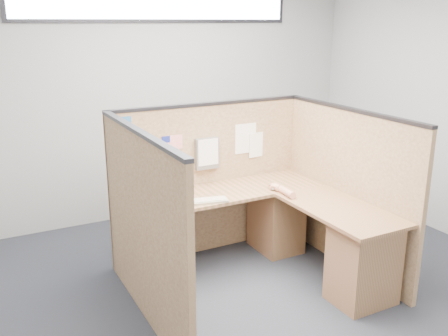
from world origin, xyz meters
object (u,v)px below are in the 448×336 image
keyboard (206,201)px  mouse (275,188)px  l_desk (262,235)px  laptop (160,189)px

keyboard → mouse: mouse is taller
l_desk → mouse: 0.48m
mouse → keyboard: bearing=-180.0°
keyboard → mouse: (0.73, 0.00, 0.01)m
laptop → keyboard: (0.29, -0.38, -0.04)m
l_desk → keyboard: bearing=158.4°
mouse → l_desk: bearing=-143.0°
keyboard → mouse: 0.73m
laptop → keyboard: laptop is taller
l_desk → keyboard: size_ratio=4.66×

